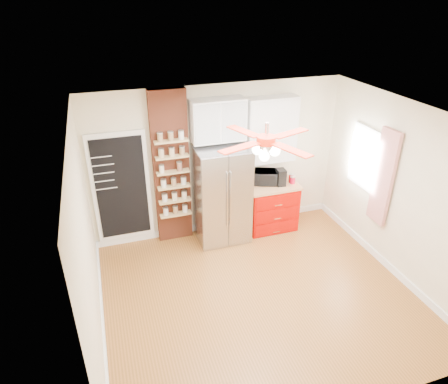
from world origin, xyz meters
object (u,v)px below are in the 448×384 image
object	(u,v)px
fridge	(222,195)
pantry_jar_oats	(162,169)
red_cabinet	(271,206)
ceiling_fan	(266,141)
coffee_maker	(281,177)
toaster_oven	(264,177)
canister_left	(293,180)

from	to	relation	value
fridge	pantry_jar_oats	xyz separation A→B (m)	(-0.98, 0.14, 0.56)
red_cabinet	ceiling_fan	world-z (taller)	ceiling_fan
coffee_maker	red_cabinet	bearing A→B (deg)	160.45
fridge	ceiling_fan	bearing A→B (deg)	-88.24
toaster_oven	coffee_maker	world-z (taller)	coffee_maker
coffee_maker	fridge	bearing A→B (deg)	-175.89
fridge	pantry_jar_oats	distance (m)	1.14
canister_left	pantry_jar_oats	distance (m)	2.38
toaster_oven	fridge	bearing A→B (deg)	-150.90
toaster_oven	pantry_jar_oats	world-z (taller)	pantry_jar_oats
coffee_maker	canister_left	bearing A→B (deg)	0.28
fridge	coffee_maker	world-z (taller)	fridge
red_cabinet	ceiling_fan	xyz separation A→B (m)	(-0.92, -1.68, 1.97)
coffee_maker	canister_left	size ratio (longest dim) A/B	2.39
fridge	pantry_jar_oats	size ratio (longest dim) A/B	13.86
coffee_maker	canister_left	distance (m)	0.25
ceiling_fan	toaster_oven	xyz separation A→B (m)	(0.80, 1.77, -1.40)
fridge	red_cabinet	size ratio (longest dim) A/B	1.86
red_cabinet	canister_left	size ratio (longest dim) A/B	7.44
coffee_maker	pantry_jar_oats	distance (m)	2.13
canister_left	pantry_jar_oats	bearing A→B (deg)	175.84
red_cabinet	coffee_maker	world-z (taller)	coffee_maker
ceiling_fan	pantry_jar_oats	world-z (taller)	ceiling_fan
red_cabinet	coffee_maker	size ratio (longest dim) A/B	3.11
toaster_oven	coffee_maker	xyz separation A→B (m)	(0.25, -0.15, 0.03)
fridge	ceiling_fan	world-z (taller)	ceiling_fan
coffee_maker	canister_left	xyz separation A→B (m)	(0.23, -0.02, -0.09)
toaster_oven	pantry_jar_oats	distance (m)	1.88
fridge	canister_left	size ratio (longest dim) A/B	13.85
coffee_maker	toaster_oven	bearing A→B (deg)	153.98
ceiling_fan	coffee_maker	world-z (taller)	ceiling_fan
ceiling_fan	canister_left	world-z (taller)	ceiling_fan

